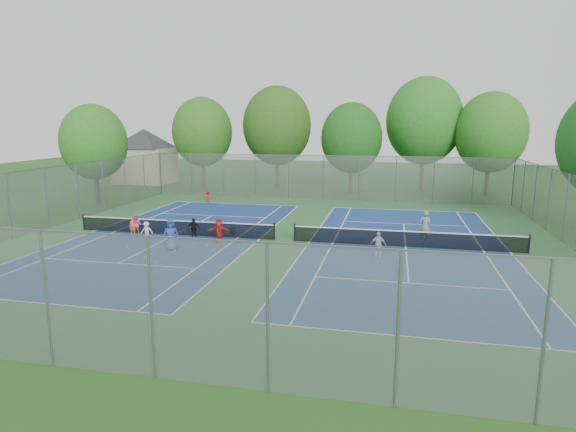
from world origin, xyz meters
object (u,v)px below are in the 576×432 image
Objects in this scene: net_right at (406,239)px; instructor at (425,226)px; ball_crate at (172,241)px; net_left at (175,228)px; ball_hopper at (233,230)px.

instructor reaches higher than net_right.
net_right is 13.35m from ball_crate.
net_left is 36.63× the size of ball_crate.
ball_hopper is (3.44, 1.05, -0.21)m from net_left.
instructor is (11.68, 0.65, 0.66)m from ball_hopper.
ball_hopper is at bearing 6.01° from instructor.
ball_crate is 14.82m from instructor.
instructor is at bearing 3.19° from ball_hopper.
net_left is at bearing 110.91° from ball_crate.
net_left is at bearing 9.25° from instructor.
instructor reaches higher than ball_hopper.
net_left and net_right have the same top height.
instructor is (1.11, 1.70, 0.45)m from net_right.
net_left reaches higher than ball_crate.
net_left is 26.18× the size of ball_hopper.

